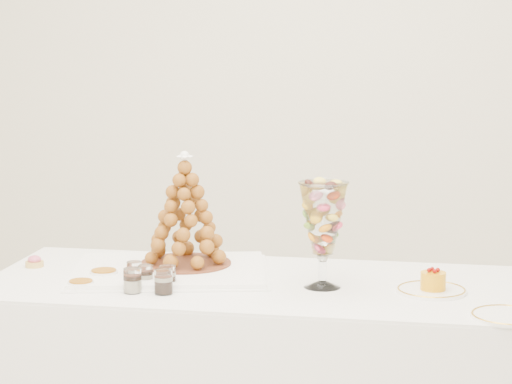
# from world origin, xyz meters

# --- Properties ---
(lace_tray) EXTENTS (0.73, 0.61, 0.02)m
(lace_tray) POSITION_xyz_m (-0.24, 0.20, 0.72)
(lace_tray) COLOR white
(lace_tray) RESTS_ON buffet_table
(macaron_vase) EXTENTS (0.16, 0.16, 0.34)m
(macaron_vase) POSITION_xyz_m (0.29, 0.12, 0.93)
(macaron_vase) COLOR white
(macaron_vase) RESTS_ON buffet_table
(cake_plate) EXTENTS (0.22, 0.22, 0.01)m
(cake_plate) POSITION_xyz_m (0.64, 0.13, 0.72)
(cake_plate) COLOR white
(cake_plate) RESTS_ON buffet_table
(spare_plate) EXTENTS (0.21, 0.21, 0.01)m
(spare_plate) POSITION_xyz_m (0.86, -0.11, 0.72)
(spare_plate) COLOR white
(spare_plate) RESTS_ON buffet_table
(pink_tart) EXTENTS (0.06, 0.06, 0.04)m
(pink_tart) POSITION_xyz_m (-0.73, 0.20, 0.73)
(pink_tart) COLOR tan
(pink_tart) RESTS_ON buffet_table
(verrine_a) EXTENTS (0.06, 0.06, 0.07)m
(verrine_a) POSITION_xyz_m (-0.32, 0.07, 0.74)
(verrine_a) COLOR white
(verrine_a) RESTS_ON buffet_table
(verrine_b) EXTENTS (0.06, 0.06, 0.07)m
(verrine_b) POSITION_xyz_m (-0.27, 0.04, 0.74)
(verrine_b) COLOR white
(verrine_b) RESTS_ON buffet_table
(verrine_c) EXTENTS (0.06, 0.06, 0.07)m
(verrine_c) POSITION_xyz_m (-0.19, 0.02, 0.75)
(verrine_c) COLOR white
(verrine_c) RESTS_ON buffet_table
(verrine_d) EXTENTS (0.07, 0.07, 0.08)m
(verrine_d) POSITION_xyz_m (-0.28, -0.06, 0.75)
(verrine_d) COLOR white
(verrine_d) RESTS_ON buffet_table
(verrine_e) EXTENTS (0.06, 0.06, 0.08)m
(verrine_e) POSITION_xyz_m (-0.18, -0.06, 0.75)
(verrine_e) COLOR white
(verrine_e) RESTS_ON buffet_table
(ramekin_back) EXTENTS (0.09, 0.09, 0.03)m
(ramekin_back) POSITION_xyz_m (-0.43, 0.08, 0.73)
(ramekin_back) COLOR white
(ramekin_back) RESTS_ON buffet_table
(ramekin_front) EXTENTS (0.08, 0.08, 0.03)m
(ramekin_front) POSITION_xyz_m (-0.46, -0.06, 0.72)
(ramekin_front) COLOR white
(ramekin_front) RESTS_ON buffet_table
(croquembouche) EXTENTS (0.32, 0.32, 0.39)m
(croquembouche) POSITION_xyz_m (-0.20, 0.26, 0.92)
(croquembouche) COLOR brown
(croquembouche) RESTS_ON lace_tray
(mousse_cake) EXTENTS (0.08, 0.08, 0.07)m
(mousse_cake) POSITION_xyz_m (0.64, 0.12, 0.75)
(mousse_cake) COLOR orange
(mousse_cake) RESTS_ON cake_plate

